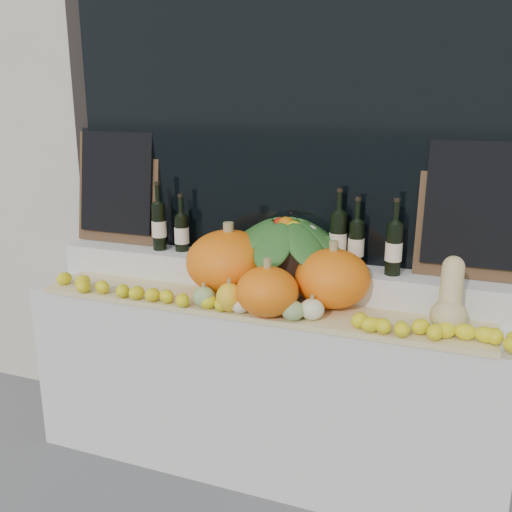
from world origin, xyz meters
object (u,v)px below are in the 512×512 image
Objects in this scene: pumpkin_left at (229,262)px; pumpkin_right at (333,278)px; wine_bottle_tall at (338,239)px; produce_bowl at (286,240)px; butternut_squash at (450,300)px.

pumpkin_right is (0.51, -0.01, -0.02)m from pumpkin_left.
pumpkin_left is 1.11× the size of wine_bottle_tall.
pumpkin_left is 0.53m from wine_bottle_tall.
pumpkin_right is 0.34m from produce_bowl.
pumpkin_right is at bearing -30.26° from produce_bowl.
produce_bowl is (0.24, 0.15, 0.09)m from pumpkin_left.
pumpkin_left reaches higher than butternut_squash.
pumpkin_right is 1.16× the size of butternut_squash.
wine_bottle_tall is at bearing 8.95° from produce_bowl.
produce_bowl reaches higher than pumpkin_left.
produce_bowl is (-0.78, 0.24, 0.13)m from butternut_squash.
wine_bottle_tall is (0.25, 0.04, 0.02)m from produce_bowl.
pumpkin_left is 0.30m from produce_bowl.
pumpkin_right is 0.51m from butternut_squash.
pumpkin_right is at bearing -82.55° from wine_bottle_tall.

